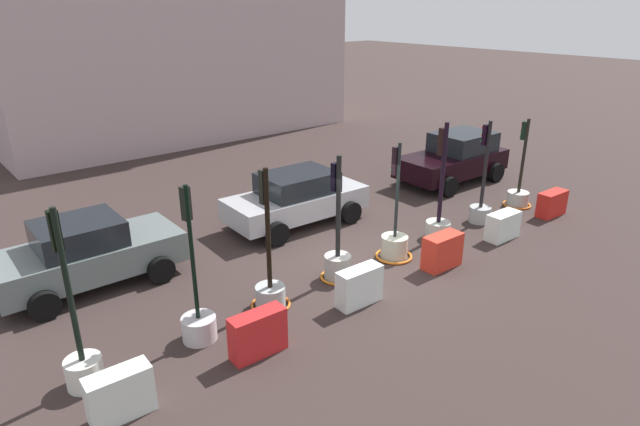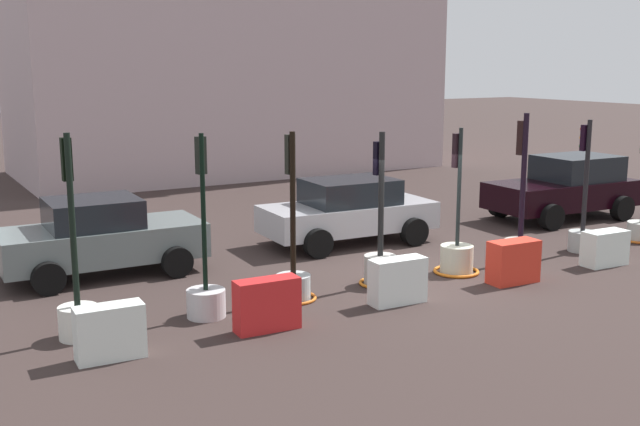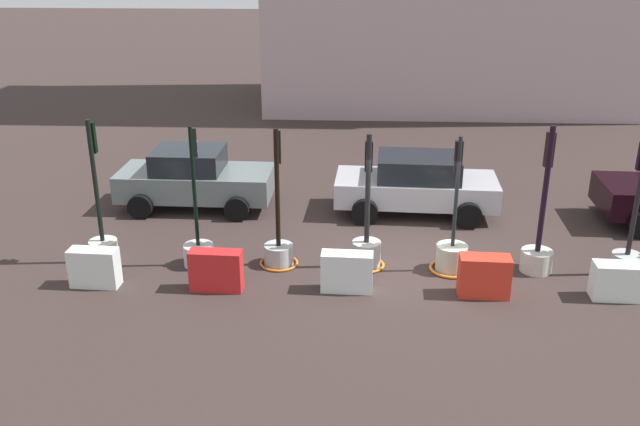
% 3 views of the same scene
% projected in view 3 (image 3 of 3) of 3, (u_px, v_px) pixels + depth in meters
% --- Properties ---
extents(ground_plane, '(120.00, 120.00, 0.00)m').
position_uv_depth(ground_plane, '(409.00, 265.00, 15.57)').
color(ground_plane, '#352926').
extents(traffic_light_0, '(0.63, 0.63, 3.30)m').
position_uv_depth(traffic_light_0, '(102.00, 237.00, 15.49)').
color(traffic_light_0, silver).
rests_on(traffic_light_0, ground_plane).
extents(traffic_light_1, '(0.68, 0.68, 3.19)m').
position_uv_depth(traffic_light_1, '(198.00, 243.00, 15.39)').
color(traffic_light_1, silver).
rests_on(traffic_light_1, ground_plane).
extents(traffic_light_2, '(0.87, 0.87, 3.13)m').
position_uv_depth(traffic_light_2, '(279.00, 243.00, 15.43)').
color(traffic_light_2, '#AAAEAE').
rests_on(traffic_light_2, ground_plane).
extents(traffic_light_3, '(0.84, 0.84, 3.04)m').
position_uv_depth(traffic_light_3, '(366.00, 245.00, 15.33)').
color(traffic_light_3, '#B3AFA7').
rests_on(traffic_light_3, ground_plane).
extents(traffic_light_4, '(0.96, 0.96, 3.04)m').
position_uv_depth(traffic_light_4, '(452.00, 252.00, 15.18)').
color(traffic_light_4, beige).
rests_on(traffic_light_4, ground_plane).
extents(traffic_light_5, '(0.69, 0.69, 3.28)m').
position_uv_depth(traffic_light_5, '(538.00, 243.00, 15.08)').
color(traffic_light_5, beige).
rests_on(traffic_light_5, ground_plane).
extents(traffic_light_6, '(0.63, 0.63, 3.07)m').
position_uv_depth(traffic_light_6, '(628.00, 248.00, 14.94)').
color(traffic_light_6, '#A9ADAA').
rests_on(traffic_light_6, ground_plane).
extents(construction_barrier_0, '(1.03, 0.45, 0.83)m').
position_uv_depth(construction_barrier_0, '(94.00, 268.00, 14.50)').
color(construction_barrier_0, silver).
rests_on(construction_barrier_0, ground_plane).
extents(construction_barrier_1, '(1.10, 0.43, 0.87)m').
position_uv_depth(construction_barrier_1, '(216.00, 270.00, 14.33)').
color(construction_barrier_1, red).
rests_on(construction_barrier_1, ground_plane).
extents(construction_barrier_2, '(1.08, 0.45, 0.85)m').
position_uv_depth(construction_barrier_2, '(347.00, 272.00, 14.30)').
color(construction_barrier_2, silver).
rests_on(construction_barrier_2, ground_plane).
extents(construction_barrier_3, '(1.05, 0.52, 0.86)m').
position_uv_depth(construction_barrier_3, '(484.00, 276.00, 14.11)').
color(construction_barrier_3, red).
rests_on(construction_barrier_3, ground_plane).
extents(construction_barrier_4, '(1.04, 0.51, 0.76)m').
position_uv_depth(construction_barrier_4, '(618.00, 281.00, 14.00)').
color(construction_barrier_4, silver).
rests_on(construction_barrier_4, ground_plane).
extents(car_grey_saloon, '(4.13, 2.23, 1.61)m').
position_uv_depth(car_grey_saloon, '(195.00, 178.00, 18.70)').
color(car_grey_saloon, slate).
rests_on(car_grey_saloon, ground_plane).
extents(car_silver_hatchback, '(4.29, 2.30, 1.58)m').
position_uv_depth(car_silver_hatchback, '(417.00, 184.00, 18.25)').
color(car_silver_hatchback, '#AFAFB5').
rests_on(car_silver_hatchback, ground_plane).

